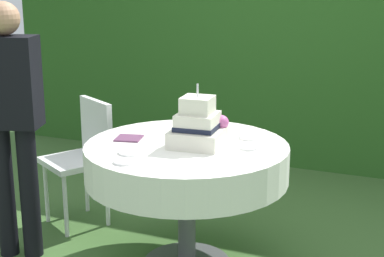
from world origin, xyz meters
The scene contains 10 objects.
foliage_hedge centered at (0.00, 2.40, 1.25)m, with size 5.59×0.62×2.50m, color #28561E.
cake_table centered at (0.00, 0.00, 0.67)m, with size 1.21×1.21×0.78m.
wedding_cake centered at (0.07, 0.01, 0.89)m, with size 0.32×0.32×0.37m.
serving_plate_near centered at (-0.17, -0.45, 0.79)m, with size 0.12×0.12×0.01m, color white.
serving_plate_far centered at (-0.22, -0.28, 0.79)m, with size 0.14×0.14×0.01m, color white.
serving_plate_left centered at (0.36, 0.06, 0.79)m, with size 0.11×0.11×0.01m, color white.
serving_plate_right centered at (0.30, 0.26, 0.79)m, with size 0.11×0.11×0.01m, color white.
napkin_stack centered at (-0.37, -0.03, 0.78)m, with size 0.15×0.15×0.01m, color #603856.
garden_chair centered at (-0.93, 0.34, 0.54)m, with size 0.55×0.55×0.89m.
standing_person centered at (-1.04, -0.28, 0.93)m, with size 0.40×0.30×1.60m.
Camera 1 is at (1.30, -3.03, 1.76)m, focal length 54.68 mm.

